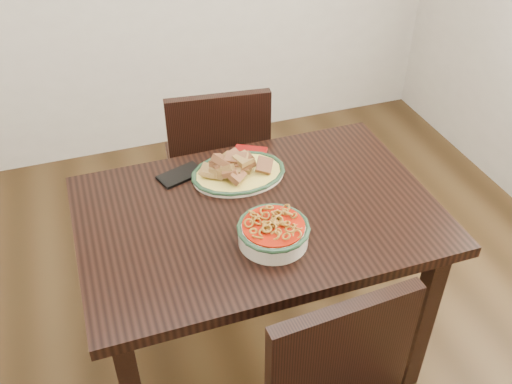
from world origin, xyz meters
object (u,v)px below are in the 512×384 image
object	(u,v)px
dining_table	(258,233)
chair_far	(217,163)
fish_plate	(238,166)
smartphone	(181,175)
noodle_bowl	(273,231)

from	to	relation	value
dining_table	chair_far	size ratio (longest dim) A/B	1.31
fish_plate	smartphone	xyz separation A→B (m)	(-0.19, 0.07, -0.04)
fish_plate	dining_table	bearing A→B (deg)	-89.09
chair_far	noodle_bowl	distance (m)	0.86
dining_table	smartphone	xyz separation A→B (m)	(-0.20, 0.27, 0.11)
chair_far	smartphone	xyz separation A→B (m)	(-0.23, -0.38, 0.26)
dining_table	smartphone	size ratio (longest dim) A/B	7.44
dining_table	fish_plate	distance (m)	0.25
dining_table	chair_far	xyz separation A→B (m)	(0.04, 0.65, -0.15)
fish_plate	smartphone	distance (m)	0.21
noodle_bowl	dining_table	bearing A→B (deg)	88.05
noodle_bowl	smartphone	xyz separation A→B (m)	(-0.19, 0.42, -0.04)
dining_table	smartphone	bearing A→B (deg)	126.47
noodle_bowl	smartphone	world-z (taller)	noodle_bowl
dining_table	noodle_bowl	xyz separation A→B (m)	(-0.01, -0.16, 0.15)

